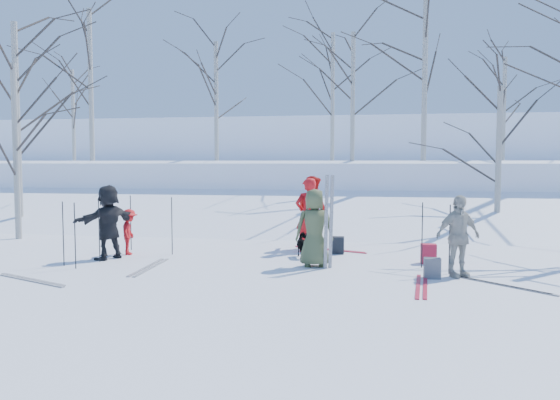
% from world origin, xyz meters
% --- Properties ---
extents(ground, '(120.00, 120.00, 0.00)m').
position_xyz_m(ground, '(0.00, 0.00, 0.00)').
color(ground, white).
rests_on(ground, ground).
extents(snow_ramp, '(70.00, 9.49, 4.12)m').
position_xyz_m(snow_ramp, '(0.00, 7.00, 0.15)').
color(snow_ramp, white).
rests_on(snow_ramp, ground).
extents(snow_plateau, '(70.00, 18.00, 2.20)m').
position_xyz_m(snow_plateau, '(0.00, 17.00, 1.00)').
color(snow_plateau, white).
rests_on(snow_plateau, ground).
extents(far_hill, '(90.00, 30.00, 6.00)m').
position_xyz_m(far_hill, '(0.00, 38.00, 2.00)').
color(far_hill, white).
rests_on(far_hill, ground).
extents(skier_olive_center, '(0.85, 0.62, 1.61)m').
position_xyz_m(skier_olive_center, '(0.89, 0.54, 0.80)').
color(skier_olive_center, '#465130').
rests_on(skier_olive_center, ground).
extents(skier_red_north, '(0.77, 0.67, 1.78)m').
position_xyz_m(skier_red_north, '(0.54, 2.36, 0.89)').
color(skier_red_north, red).
rests_on(skier_red_north, ground).
extents(skier_redor_behind, '(1.11, 1.07, 1.81)m').
position_xyz_m(skier_redor_behind, '(0.57, 2.96, 0.90)').
color(skier_redor_behind, red).
rests_on(skier_redor_behind, ground).
extents(skier_red_seated, '(0.57, 0.77, 1.06)m').
position_xyz_m(skier_red_seated, '(-3.52, 1.27, 0.53)').
color(skier_red_seated, red).
rests_on(skier_red_seated, ground).
extents(skier_cream_east, '(0.98, 0.73, 1.54)m').
position_xyz_m(skier_cream_east, '(3.63, -0.02, 0.77)').
color(skier_cream_east, beige).
rests_on(skier_cream_east, ground).
extents(skier_grey_west, '(1.14, 1.59, 1.65)m').
position_xyz_m(skier_grey_west, '(-3.71, 0.65, 0.83)').
color(skier_grey_west, black).
rests_on(skier_grey_west, ground).
extents(dog, '(0.51, 0.72, 0.55)m').
position_xyz_m(dog, '(0.53, 1.55, 0.28)').
color(dog, black).
rests_on(dog, ground).
extents(upright_ski_left, '(0.11, 0.17, 1.90)m').
position_xyz_m(upright_ski_left, '(1.14, 0.33, 0.95)').
color(upright_ski_left, silver).
rests_on(upright_ski_left, ground).
extents(upright_ski_right, '(0.13, 0.23, 1.89)m').
position_xyz_m(upright_ski_right, '(1.24, 0.36, 0.95)').
color(upright_ski_right, silver).
rests_on(upright_ski_right, ground).
extents(ski_pair_a, '(2.09, 2.10, 0.02)m').
position_xyz_m(ski_pair_a, '(4.29, -0.64, 0.01)').
color(ski_pair_a, silver).
rests_on(ski_pair_a, ground).
extents(ski_pair_b, '(1.53, 2.04, 0.02)m').
position_xyz_m(ski_pair_b, '(1.03, 2.71, 0.01)').
color(ski_pair_b, '#A8182C').
rests_on(ski_pair_b, ground).
extents(ski_pair_c, '(0.56, 1.94, 0.02)m').
position_xyz_m(ski_pair_c, '(2.90, -0.97, 0.01)').
color(ski_pair_c, '#A8182C').
rests_on(ski_pair_c, ground).
extents(ski_pair_d, '(1.60, 2.05, 0.02)m').
position_xyz_m(ski_pair_d, '(-4.06, -1.65, 0.01)').
color(ski_pair_d, silver).
rests_on(ski_pair_d, ground).
extents(ski_pair_e, '(0.35, 1.92, 0.02)m').
position_xyz_m(ski_pair_e, '(-2.43, -0.16, 0.01)').
color(ski_pair_e, silver).
rests_on(ski_pair_e, ground).
extents(ski_pole_a, '(0.02, 0.02, 1.34)m').
position_xyz_m(ski_pole_a, '(0.52, 2.17, 0.67)').
color(ski_pole_a, black).
rests_on(ski_pole_a, ground).
extents(ski_pole_b, '(0.02, 0.02, 1.34)m').
position_xyz_m(ski_pole_b, '(-3.75, 0.29, 0.67)').
color(ski_pole_b, black).
rests_on(ski_pole_b, ground).
extents(ski_pole_c, '(0.02, 0.02, 1.34)m').
position_xyz_m(ski_pole_c, '(-4.26, -0.26, 0.67)').
color(ski_pole_c, black).
rests_on(ski_pole_c, ground).
extents(ski_pole_d, '(0.02, 0.02, 1.34)m').
position_xyz_m(ski_pole_d, '(-3.77, 1.89, 0.67)').
color(ski_pole_d, black).
rests_on(ski_pole_d, ground).
extents(ski_pole_e, '(0.02, 0.02, 1.34)m').
position_xyz_m(ski_pole_e, '(-2.55, 1.46, 0.67)').
color(ski_pole_e, black).
rests_on(ski_pole_e, ground).
extents(ski_pole_f, '(0.02, 0.02, 1.34)m').
position_xyz_m(ski_pole_f, '(0.94, 2.50, 0.67)').
color(ski_pole_f, black).
rests_on(ski_pole_f, ground).
extents(ski_pole_g, '(0.02, 0.02, 1.34)m').
position_xyz_m(ski_pole_g, '(3.52, 0.23, 0.67)').
color(ski_pole_g, black).
rests_on(ski_pole_g, ground).
extents(ski_pole_h, '(0.02, 0.02, 1.34)m').
position_xyz_m(ski_pole_h, '(-3.85, -0.50, 0.67)').
color(ski_pole_h, black).
rests_on(ski_pole_h, ground).
extents(ski_pole_i, '(0.02, 0.02, 1.34)m').
position_xyz_m(ski_pole_i, '(3.05, 0.76, 0.67)').
color(ski_pole_i, black).
rests_on(ski_pole_i, ground).
extents(backpack_red, '(0.32, 0.22, 0.42)m').
position_xyz_m(backpack_red, '(3.24, 1.26, 0.21)').
color(backpack_red, '#A91A30').
rests_on(backpack_red, ground).
extents(backpack_grey, '(0.30, 0.20, 0.38)m').
position_xyz_m(backpack_grey, '(3.16, -0.24, 0.19)').
color(backpack_grey, '#54565C').
rests_on(backpack_grey, ground).
extents(backpack_dark, '(0.34, 0.24, 0.40)m').
position_xyz_m(backpack_dark, '(1.23, 2.20, 0.20)').
color(backpack_dark, black).
rests_on(backpack_dark, ground).
extents(birch_plateau_a, '(3.75, 3.75, 4.50)m').
position_xyz_m(birch_plateau_a, '(-12.65, 14.65, 4.45)').
color(birch_plateau_a, silver).
rests_on(birch_plateau_a, snow_plateau).
extents(birch_plateau_c, '(4.91, 4.91, 6.16)m').
position_xyz_m(birch_plateau_c, '(0.10, 16.17, 5.28)').
color(birch_plateau_c, silver).
rests_on(birch_plateau_c, snow_plateau).
extents(birch_plateau_d, '(4.12, 4.12, 5.03)m').
position_xyz_m(birch_plateau_d, '(1.25, 11.34, 4.71)').
color(birch_plateau_d, silver).
rests_on(birch_plateau_d, snow_plateau).
extents(birch_plateau_e, '(4.90, 4.90, 6.14)m').
position_xyz_m(birch_plateau_e, '(-9.32, 10.31, 5.27)').
color(birch_plateau_e, silver).
rests_on(birch_plateau_e, snow_plateau).
extents(birch_plateau_f, '(3.52, 3.52, 4.17)m').
position_xyz_m(birch_plateau_f, '(7.27, 12.91, 4.29)').
color(birch_plateau_f, silver).
rests_on(birch_plateau_f, snow_plateau).
extents(birch_plateau_g, '(4.84, 4.84, 6.05)m').
position_xyz_m(birch_plateau_g, '(3.86, 9.86, 5.23)').
color(birch_plateau_g, silver).
rests_on(birch_plateau_g, snow_plateau).
extents(birch_plateau_i, '(4.19, 4.19, 5.14)m').
position_xyz_m(birch_plateau_i, '(-4.68, 12.54, 4.77)').
color(birch_plateau_i, silver).
rests_on(birch_plateau_i, snow_plateau).
extents(birch_edge_a, '(4.01, 4.01, 4.87)m').
position_xyz_m(birch_edge_a, '(-7.76, 3.24, 2.44)').
color(birch_edge_a, silver).
rests_on(birch_edge_a, ground).
extents(birch_edge_d, '(5.21, 5.21, 6.58)m').
position_xyz_m(birch_edge_d, '(-9.20, 5.37, 3.29)').
color(birch_edge_d, silver).
rests_on(birch_edge_d, ground).
extents(birch_edge_e, '(3.66, 3.66, 4.37)m').
position_xyz_m(birch_edge_e, '(5.70, 6.35, 2.19)').
color(birch_edge_e, silver).
rests_on(birch_edge_e, ground).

